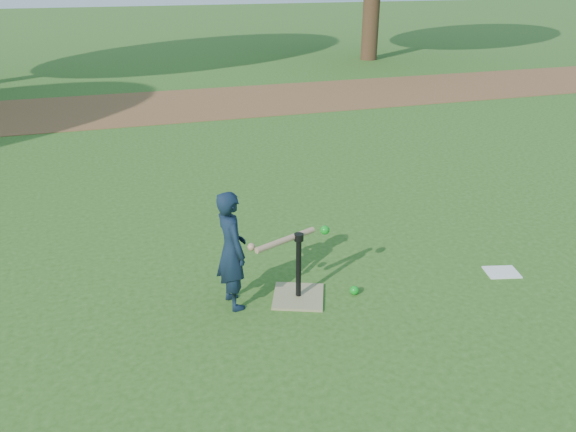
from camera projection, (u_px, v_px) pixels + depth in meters
name	position (u px, v px, depth m)	size (l,w,h in m)	color
ground	(274.00, 285.00, 5.06)	(80.00, 80.00, 0.00)	#285116
dirt_strip	(173.00, 105.00, 11.60)	(24.00, 3.00, 0.01)	brown
child	(232.00, 250.00, 4.58)	(0.38, 0.25, 1.03)	black
wiffle_ball_ground	(354.00, 290.00, 4.91)	(0.08, 0.08, 0.08)	#0D911B
clipboard	(502.00, 272.00, 5.27)	(0.30, 0.23, 0.01)	white
batting_tee	(298.00, 287.00, 4.83)	(0.56, 0.56, 0.61)	#94895E
swing_action	(291.00, 238.00, 4.61)	(0.74, 0.28, 0.08)	tan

